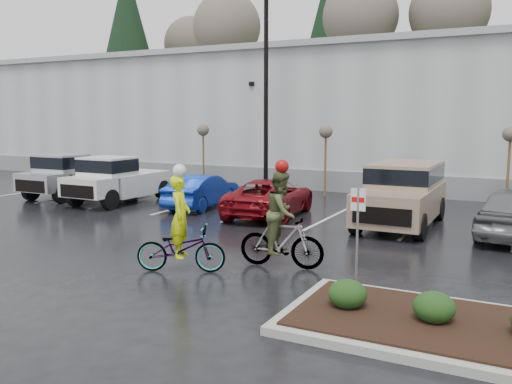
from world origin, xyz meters
The scene contains 17 objects.
ground centered at (0.00, 0.00, 0.00)m, with size 120.00×120.00×0.00m, color black.
warehouse centered at (0.00, 21.99, 3.65)m, with size 60.50×15.50×7.20m.
wooded_ridge centered at (0.00, 45.00, 3.00)m, with size 80.00×25.00×6.00m, color #2A3F1A.
lamppost centered at (-4.00, 12.00, 5.69)m, with size 0.50×1.00×9.22m.
sapling_west centered at (-8.00, 13.00, 2.73)m, with size 0.60×0.60×3.20m.
sapling_mid centered at (-1.50, 13.00, 2.73)m, with size 0.60×0.60×3.20m.
sapling_east centered at (6.00, 13.00, 2.73)m, with size 0.60×0.60×3.20m.
shrub_a centered at (4.00, -1.00, 0.41)m, with size 0.70×0.70×0.52m, color #143412.
shrub_b centered at (5.50, -1.00, 0.41)m, with size 0.70×0.70×0.52m, color #143412.
fire_lane_sign centered at (3.80, 0.20, 1.41)m, with size 0.30×0.05×2.20m.
pickup_silver centered at (-11.39, 7.78, 0.98)m, with size 2.10×5.20×1.96m, color #B4B6BC, non-canonical shape.
pickup_white centered at (-8.50, 7.49, 0.98)m, with size 2.10×5.20×1.96m, color silver, non-canonical shape.
car_blue centered at (-4.71, 7.75, 0.66)m, with size 1.40×4.02×1.33m, color #0D2A95.
car_red centered at (-1.56, 7.39, 0.67)m, with size 2.23×4.83×1.34m, color maroon.
suv_tan centered at (3.07, 7.61, 1.03)m, with size 2.20×5.10×2.06m, color gray, non-canonical shape.
cyclist_hivis centered at (-0.31, -0.01, 0.77)m, with size 2.18×1.47×2.51m.
cyclist_olive centered at (1.61, 1.38, 0.93)m, with size 2.05×1.01×2.58m.
Camera 1 is at (6.80, -10.09, 3.57)m, focal length 38.00 mm.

